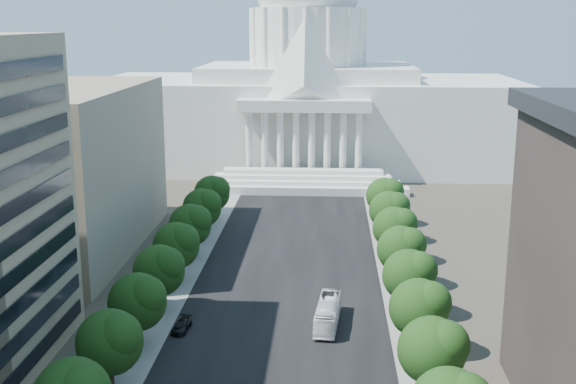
# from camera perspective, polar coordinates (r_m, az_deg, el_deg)

# --- Properties ---
(road_asphalt) EXTENTS (30.00, 260.00, 0.01)m
(road_asphalt) POSITION_cam_1_polar(r_m,az_deg,el_deg) (123.20, 0.12, -6.28)
(road_asphalt) COLOR black
(road_asphalt) RESTS_ON ground
(sidewalk_left) EXTENTS (8.00, 260.00, 0.02)m
(sidewalk_left) POSITION_cam_1_polar(r_m,az_deg,el_deg) (125.63, -8.62, -6.04)
(sidewalk_left) COLOR gray
(sidewalk_left) RESTS_ON ground
(sidewalk_right) EXTENTS (8.00, 260.00, 0.02)m
(sidewalk_right) POSITION_cam_1_polar(r_m,az_deg,el_deg) (123.68, 9.00, -6.37)
(sidewalk_right) COLOR gray
(sidewalk_right) RESTS_ON ground
(capitol) EXTENTS (120.00, 56.00, 73.00)m
(capitol) POSITION_cam_1_polar(r_m,az_deg,el_deg) (211.91, 1.55, 7.57)
(capitol) COLOR white
(capitol) RESTS_ON ground
(office_block_left_far) EXTENTS (38.00, 52.00, 30.00)m
(office_block_left_far) POSITION_cam_1_polar(r_m,az_deg,el_deg) (139.62, -19.72, 1.67)
(office_block_left_far) COLOR gray
(office_block_left_far) RESTS_ON ground
(tree_l_d) EXTENTS (7.79, 7.60, 9.97)m
(tree_l_d) POSITION_cam_1_polar(r_m,az_deg,el_deg) (85.02, -13.74, -11.34)
(tree_l_d) COLOR #33261C
(tree_l_d) RESTS_ON ground
(tree_l_e) EXTENTS (7.79, 7.60, 9.97)m
(tree_l_e) POSITION_cam_1_polar(r_m,az_deg,el_deg) (95.60, -11.66, -8.39)
(tree_l_e) COLOR #33261C
(tree_l_e) RESTS_ON ground
(tree_l_f) EXTENTS (7.79, 7.60, 9.97)m
(tree_l_f) POSITION_cam_1_polar(r_m,az_deg,el_deg) (106.48, -10.02, -6.02)
(tree_l_f) COLOR #33261C
(tree_l_f) RESTS_ON ground
(tree_l_g) EXTENTS (7.79, 7.60, 9.97)m
(tree_l_g) POSITION_cam_1_polar(r_m,az_deg,el_deg) (117.59, -8.70, -4.10)
(tree_l_g) COLOR #33261C
(tree_l_g) RESTS_ON ground
(tree_l_h) EXTENTS (7.79, 7.60, 9.97)m
(tree_l_h) POSITION_cam_1_polar(r_m,az_deg,el_deg) (128.85, -7.61, -2.50)
(tree_l_h) COLOR #33261C
(tree_l_h) RESTS_ON ground
(tree_l_i) EXTENTS (7.79, 7.60, 9.97)m
(tree_l_i) POSITION_cam_1_polar(r_m,az_deg,el_deg) (140.23, -6.70, -1.16)
(tree_l_i) COLOR #33261C
(tree_l_i) RESTS_ON ground
(tree_l_j) EXTENTS (7.79, 7.60, 9.97)m
(tree_l_j) POSITION_cam_1_polar(r_m,az_deg,el_deg) (151.71, -5.93, -0.03)
(tree_l_j) COLOR #33261C
(tree_l_j) RESTS_ON ground
(tree_r_d) EXTENTS (7.79, 7.60, 9.97)m
(tree_r_d) POSITION_cam_1_polar(r_m,az_deg,el_deg) (82.41, 11.55, -12.05)
(tree_r_d) COLOR #33261C
(tree_r_d) RESTS_ON ground
(tree_r_e) EXTENTS (7.79, 7.60, 9.97)m
(tree_r_e) POSITION_cam_1_polar(r_m,az_deg,el_deg) (93.29, 10.52, -8.90)
(tree_r_e) COLOR #33261C
(tree_r_e) RESTS_ON ground
(tree_r_f) EXTENTS (7.79, 7.60, 9.97)m
(tree_r_f) POSITION_cam_1_polar(r_m,az_deg,el_deg) (104.41, 9.72, -6.41)
(tree_r_f) COLOR #33261C
(tree_r_f) RESTS_ON ground
(tree_r_g) EXTENTS (7.79, 7.60, 9.97)m
(tree_r_g) POSITION_cam_1_polar(r_m,az_deg,el_deg) (115.71, 9.08, -4.40)
(tree_r_g) COLOR #33261C
(tree_r_g) RESTS_ON ground
(tree_r_h) EXTENTS (7.79, 7.60, 9.97)m
(tree_r_h) POSITION_cam_1_polar(r_m,az_deg,el_deg) (127.14, 8.55, -2.75)
(tree_r_h) COLOR #33261C
(tree_r_h) RESTS_ON ground
(tree_r_i) EXTENTS (7.79, 7.60, 9.97)m
(tree_r_i) POSITION_cam_1_polar(r_m,az_deg,el_deg) (138.67, 8.12, -1.38)
(tree_r_i) COLOR #33261C
(tree_r_i) RESTS_ON ground
(tree_r_j) EXTENTS (7.79, 7.60, 9.97)m
(tree_r_j) POSITION_cam_1_polar(r_m,az_deg,el_deg) (150.27, 7.75, -0.21)
(tree_r_j) COLOR #33261C
(tree_r_j) RESTS_ON ground
(streetlight_c) EXTENTS (2.61, 0.44, 9.00)m
(streetlight_c) POSITION_cam_1_polar(r_m,az_deg,el_deg) (93.92, 11.45, -9.20)
(streetlight_c) COLOR gray
(streetlight_c) RESTS_ON ground
(streetlight_d) EXTENTS (2.61, 0.44, 9.00)m
(streetlight_d) POSITION_cam_1_polar(r_m,az_deg,el_deg) (117.21, 9.77, -4.52)
(streetlight_d) COLOR gray
(streetlight_d) RESTS_ON ground
(streetlight_e) EXTENTS (2.61, 0.44, 9.00)m
(streetlight_e) POSITION_cam_1_polar(r_m,az_deg,el_deg) (141.08, 8.67, -1.40)
(streetlight_e) COLOR gray
(streetlight_e) RESTS_ON ground
(streetlight_f) EXTENTS (2.61, 0.44, 9.00)m
(streetlight_f) POSITION_cam_1_polar(r_m,az_deg,el_deg) (165.29, 7.90, 0.81)
(streetlight_f) COLOR gray
(streetlight_f) RESTS_ON ground
(car_dark_b) EXTENTS (2.41, 4.95, 1.39)m
(car_dark_b) POSITION_cam_1_polar(r_m,az_deg,el_deg) (101.60, -8.40, -10.43)
(car_dark_b) COLOR black
(car_dark_b) RESTS_ON ground
(city_bus) EXTENTS (3.92, 12.38, 3.39)m
(city_bus) POSITION_cam_1_polar(r_m,az_deg,el_deg) (102.15, 3.16, -9.55)
(city_bus) COLOR white
(city_bus) RESTS_ON ground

